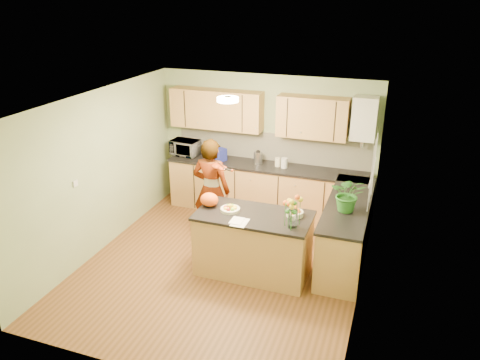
% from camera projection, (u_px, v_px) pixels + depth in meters
% --- Properties ---
extents(floor, '(4.50, 4.50, 0.00)m').
position_uv_depth(floor, '(222.00, 265.00, 7.03)').
color(floor, brown).
rests_on(floor, ground).
extents(ceiling, '(4.00, 4.50, 0.02)m').
position_uv_depth(ceiling, '(220.00, 101.00, 6.09)').
color(ceiling, white).
rests_on(ceiling, wall_back).
extents(wall_back, '(4.00, 0.02, 2.50)m').
position_uv_depth(wall_back, '(266.00, 143.00, 8.52)').
color(wall_back, gray).
rests_on(wall_back, floor).
extents(wall_front, '(4.00, 0.02, 2.50)m').
position_uv_depth(wall_front, '(137.00, 274.00, 4.59)').
color(wall_front, gray).
rests_on(wall_front, floor).
extents(wall_left, '(0.02, 4.50, 2.50)m').
position_uv_depth(wall_left, '(100.00, 172.00, 7.17)').
color(wall_left, gray).
rests_on(wall_left, floor).
extents(wall_right, '(0.02, 4.50, 2.50)m').
position_uv_depth(wall_right, '(367.00, 210.00, 5.94)').
color(wall_right, gray).
rests_on(wall_right, floor).
extents(back_counter, '(3.64, 0.62, 0.94)m').
position_uv_depth(back_counter, '(266.00, 189.00, 8.52)').
color(back_counter, '#B58D48').
rests_on(back_counter, floor).
extents(right_counter, '(0.62, 2.24, 0.94)m').
position_uv_depth(right_counter, '(347.00, 230.00, 7.07)').
color(right_counter, '#B58D48').
rests_on(right_counter, floor).
extents(splashback, '(3.60, 0.02, 0.52)m').
position_uv_depth(splashback, '(271.00, 147.00, 8.50)').
color(splashback, silver).
rests_on(splashback, back_counter).
extents(upper_cabinets, '(3.20, 0.34, 0.70)m').
position_uv_depth(upper_cabinets, '(255.00, 112.00, 8.20)').
color(upper_cabinets, '#B58D48').
rests_on(upper_cabinets, wall_back).
extents(boiler, '(0.40, 0.30, 0.86)m').
position_uv_depth(boiler, '(364.00, 119.00, 7.62)').
color(boiler, silver).
rests_on(boiler, wall_back).
extents(window_right, '(0.01, 1.30, 1.05)m').
position_uv_depth(window_right, '(373.00, 172.00, 6.36)').
color(window_right, silver).
rests_on(window_right, wall_right).
extents(light_switch, '(0.02, 0.09, 0.09)m').
position_uv_depth(light_switch, '(75.00, 183.00, 6.63)').
color(light_switch, silver).
rests_on(light_switch, wall_left).
extents(ceiling_lamp, '(0.30, 0.30, 0.07)m').
position_uv_depth(ceiling_lamp, '(228.00, 99.00, 6.36)').
color(ceiling_lamp, '#FFEABF').
rests_on(ceiling_lamp, ceiling).
extents(peninsula_island, '(1.62, 0.83, 0.93)m').
position_uv_depth(peninsula_island, '(253.00, 243.00, 6.71)').
color(peninsula_island, '#B58D48').
rests_on(peninsula_island, floor).
extents(fruit_dish, '(0.28, 0.28, 0.10)m').
position_uv_depth(fruit_dish, '(230.00, 208.00, 6.63)').
color(fruit_dish, beige).
rests_on(fruit_dish, peninsula_island).
extents(orange_bowl, '(0.24, 0.24, 0.14)m').
position_uv_depth(orange_bowl, '(295.00, 212.00, 6.48)').
color(orange_bowl, beige).
rests_on(orange_bowl, peninsula_island).
extents(flower_vase, '(0.29, 0.29, 0.53)m').
position_uv_depth(flower_vase, '(294.00, 203.00, 6.06)').
color(flower_vase, silver).
rests_on(flower_vase, peninsula_island).
extents(orange_bag, '(0.32, 0.29, 0.20)m').
position_uv_depth(orange_bag, '(209.00, 200.00, 6.76)').
color(orange_bag, '#EB5213').
rests_on(orange_bag, peninsula_island).
extents(papers, '(0.20, 0.28, 0.01)m').
position_uv_depth(papers, '(240.00, 222.00, 6.31)').
color(papers, white).
rests_on(papers, peninsula_island).
extents(violinist, '(0.64, 0.43, 1.73)m').
position_uv_depth(violinist, '(211.00, 190.00, 7.50)').
color(violinist, '#EAB28F').
rests_on(violinist, floor).
extents(violin, '(0.58, 0.50, 0.14)m').
position_uv_depth(violin, '(217.00, 166.00, 7.05)').
color(violin, '#511105').
rests_on(violin, violinist).
extents(microwave, '(0.54, 0.39, 0.29)m').
position_uv_depth(microwave, '(185.00, 148.00, 8.83)').
color(microwave, silver).
rests_on(microwave, back_counter).
extents(blue_box, '(0.34, 0.30, 0.23)m').
position_uv_depth(blue_box, '(218.00, 154.00, 8.55)').
color(blue_box, navy).
rests_on(blue_box, back_counter).
extents(kettle, '(0.16, 0.16, 0.29)m').
position_uv_depth(kettle, '(258.00, 157.00, 8.39)').
color(kettle, '#ACADB1').
rests_on(kettle, back_counter).
extents(jar_cream, '(0.12, 0.12, 0.15)m').
position_uv_depth(jar_cream, '(278.00, 162.00, 8.27)').
color(jar_cream, beige).
rests_on(jar_cream, back_counter).
extents(jar_white, '(0.12, 0.12, 0.18)m').
position_uv_depth(jar_white, '(284.00, 163.00, 8.20)').
color(jar_white, silver).
rests_on(jar_white, back_counter).
extents(potted_plant, '(0.47, 0.41, 0.52)m').
position_uv_depth(potted_plant, '(348.00, 194.00, 6.53)').
color(potted_plant, '#2A6E24').
rests_on(potted_plant, right_counter).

